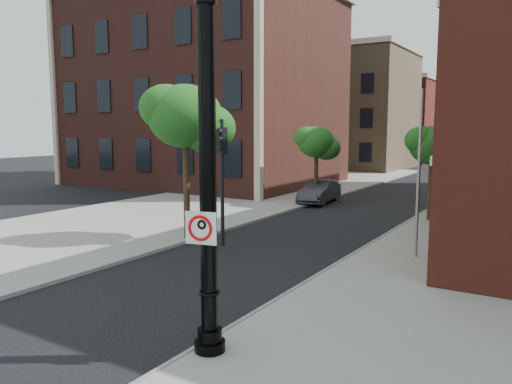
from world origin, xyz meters
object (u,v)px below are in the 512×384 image
Objects in this scene: lamppost at (208,188)px; no_parking_sign at (201,228)px; parked_car at (319,192)px; traffic_signal_right at (437,172)px; traffic_signal_left at (222,161)px.

no_parking_sign is at bearing -102.91° from lamppost.
parked_car is at bearing 108.52° from lamppost.
parked_car is 0.93× the size of traffic_signal_right.
no_parking_sign reaches higher than parked_car.
parked_car is (-6.37, 19.00, -2.59)m from lamppost.
lamppost reaches higher than parked_car.
lamppost is 9.57m from traffic_signal_right.
lamppost is 0.74m from no_parking_sign.
parked_car is 11.84m from traffic_signal_left.
traffic_signal_right is (8.48, -9.68, 2.27)m from parked_car.
no_parking_sign is at bearing -48.05° from traffic_signal_left.
traffic_signal_right reaches higher than no_parking_sign.
no_parking_sign is 0.14× the size of traffic_signal_right.
traffic_signal_left is (1.32, -11.50, 2.47)m from parked_car.
traffic_signal_left is at bearing -89.47° from parked_car.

